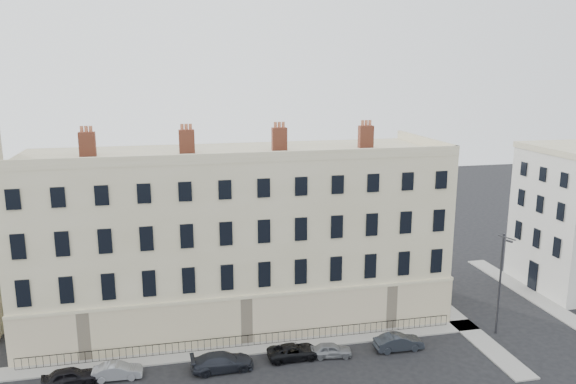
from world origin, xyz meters
name	(u,v)px	position (x,y,z in m)	size (l,w,h in m)	color
ground	(339,373)	(0.00, 0.00, 0.00)	(160.00, 160.00, 0.00)	black
terrace	(236,235)	(-5.97, 11.97, 7.50)	(36.22, 12.22, 17.00)	#C2B790
pavement_terrace	(198,354)	(-10.00, 5.00, 0.06)	(48.00, 2.00, 0.12)	gray
pavement_east_return	(447,311)	(13.00, 8.00, 0.06)	(2.00, 24.00, 0.12)	gray
pavement_adjacent	(529,294)	(23.00, 10.00, 0.06)	(2.00, 20.00, 0.12)	gray
railings	(248,341)	(-6.00, 5.40, 0.55)	(35.00, 0.04, 0.96)	black
car_a	(70,377)	(-19.19, 2.59, 0.65)	(1.54, 3.84, 1.31)	black
car_b	(117,371)	(-15.95, 2.78, 0.58)	(1.23, 3.54, 1.17)	gray
car_c	(222,362)	(-8.39, 2.31, 0.68)	(1.90, 4.68, 1.36)	black
car_d	(294,351)	(-2.80, 2.84, 0.57)	(1.90, 4.11, 1.14)	black
car_e	(331,350)	(0.12, 2.48, 0.56)	(1.31, 3.27, 1.11)	slate
car_f	(399,342)	(5.72, 2.37, 0.65)	(1.38, 3.95, 1.30)	#21252C
streetlamp	(501,279)	(14.96, 3.17, 4.89)	(0.76, 1.85, 8.83)	#323237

